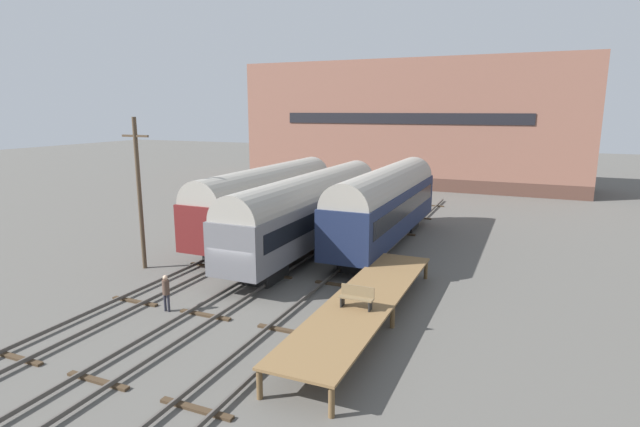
{
  "coord_description": "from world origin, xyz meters",
  "views": [
    {
      "loc": [
        12.96,
        -20.06,
        9.01
      ],
      "look_at": [
        0.0,
        9.9,
        2.2
      ],
      "focal_mm": 28.0,
      "sensor_mm": 36.0,
      "label": 1
    }
  ],
  "objects_px": {
    "train_car_maroon": "(267,198)",
    "bench": "(357,296)",
    "train_car_navy": "(386,202)",
    "person_worker": "(166,290)",
    "utility_pole": "(139,192)",
    "train_car_grey": "(310,207)"
  },
  "relations": [
    {
      "from": "train_car_navy",
      "to": "bench",
      "type": "height_order",
      "value": "train_car_navy"
    },
    {
      "from": "person_worker",
      "to": "utility_pole",
      "type": "bearing_deg",
      "value": 140.15
    },
    {
      "from": "train_car_maroon",
      "to": "train_car_navy",
      "type": "xyz_separation_m",
      "value": [
        8.1,
        1.62,
        0.08
      ]
    },
    {
      "from": "train_car_maroon",
      "to": "train_car_grey",
      "type": "height_order",
      "value": "train_car_maroon"
    },
    {
      "from": "utility_pole",
      "to": "bench",
      "type": "bearing_deg",
      "value": -13.09
    },
    {
      "from": "train_car_maroon",
      "to": "utility_pole",
      "type": "distance_m",
      "value": 9.33
    },
    {
      "from": "bench",
      "to": "train_car_grey",
      "type": "bearing_deg",
      "value": 123.39
    },
    {
      "from": "person_worker",
      "to": "utility_pole",
      "type": "distance_m",
      "value": 7.92
    },
    {
      "from": "person_worker",
      "to": "train_car_maroon",
      "type": "bearing_deg",
      "value": 99.27
    },
    {
      "from": "bench",
      "to": "person_worker",
      "type": "relative_size",
      "value": 0.81
    },
    {
      "from": "utility_pole",
      "to": "train_car_grey",
      "type": "bearing_deg",
      "value": 43.33
    },
    {
      "from": "train_car_navy",
      "to": "train_car_maroon",
      "type": "bearing_deg",
      "value": -168.68
    },
    {
      "from": "train_car_maroon",
      "to": "bench",
      "type": "xyz_separation_m",
      "value": [
        10.81,
        -11.86,
        -1.34
      ]
    },
    {
      "from": "train_car_grey",
      "to": "person_worker",
      "type": "height_order",
      "value": "train_car_grey"
    },
    {
      "from": "bench",
      "to": "utility_pole",
      "type": "height_order",
      "value": "utility_pole"
    },
    {
      "from": "train_car_maroon",
      "to": "train_car_navy",
      "type": "distance_m",
      "value": 8.26
    },
    {
      "from": "train_car_navy",
      "to": "bench",
      "type": "xyz_separation_m",
      "value": [
        2.71,
        -13.48,
        -1.41
      ]
    },
    {
      "from": "train_car_navy",
      "to": "utility_pole",
      "type": "relative_size",
      "value": 1.91
    },
    {
      "from": "bench",
      "to": "utility_pole",
      "type": "xyz_separation_m",
      "value": [
        -14.14,
        3.29,
        2.87
      ]
    },
    {
      "from": "train_car_maroon",
      "to": "train_car_grey",
      "type": "relative_size",
      "value": 0.87
    },
    {
      "from": "train_car_maroon",
      "to": "bench",
      "type": "height_order",
      "value": "train_car_maroon"
    },
    {
      "from": "train_car_maroon",
      "to": "person_worker",
      "type": "distance_m",
      "value": 13.45
    }
  ]
}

